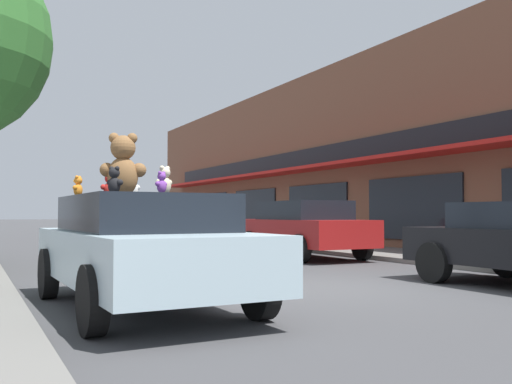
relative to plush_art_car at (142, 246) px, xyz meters
The scene contains 11 objects.
ground_plane 3.25m from the plush_art_car, 13.81° to the left, with size 260.00×260.00×0.00m, color #424244.
storefront_row 21.22m from the plush_art_car, 34.95° to the left, with size 14.74×38.68×7.05m.
plush_art_car is the anchor object (origin of this frame).
teddy_bear_giant 1.16m from the plush_art_car, 112.17° to the left, with size 0.65×0.47×0.86m.
teddy_bear_red 1.29m from the plush_art_car, 102.71° to the left, with size 0.26×0.16×0.35m.
teddy_bear_black 1.02m from the plush_art_car, 139.39° to the right, with size 0.21×0.25×0.34m.
teddy_bear_white 1.33m from the plush_art_car, 82.94° to the left, with size 0.28×0.19×0.37m.
teddy_bear_purple 1.21m from the plush_art_car, 92.24° to the right, with size 0.19×0.16×0.26m.
teddy_bear_cream 1.02m from the plush_art_car, 79.45° to the right, with size 0.26×0.21×0.35m.
teddy_bear_orange 1.31m from the plush_art_car, 131.43° to the left, with size 0.18×0.21×0.29m.
parked_car_far_center 8.85m from the plush_art_car, 44.82° to the left, with size 2.09×4.52×1.57m.
Camera 1 is at (-5.08, -8.02, 1.22)m, focal length 40.00 mm.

